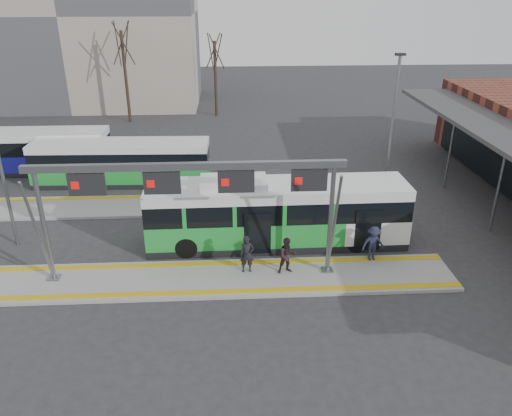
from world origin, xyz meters
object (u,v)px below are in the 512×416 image
(hero_bus, at_px, (276,214))
(passenger_a, at_px, (247,254))
(passenger_b, at_px, (287,256))
(gantry, at_px, (191,187))
(passenger_c, at_px, (373,244))

(hero_bus, distance_m, passenger_a, 3.31)
(hero_bus, xyz_separation_m, passenger_b, (0.22, -3.06, -0.59))
(gantry, height_order, hero_bus, gantry)
(hero_bus, relative_size, passenger_b, 7.51)
(hero_bus, bearing_deg, passenger_a, -118.89)
(gantry, relative_size, passenger_b, 7.74)
(hero_bus, bearing_deg, passenger_b, -86.51)
(gantry, bearing_deg, hero_bus, 38.77)
(gantry, height_order, passenger_a, gantry)
(passenger_b, bearing_deg, passenger_a, 161.99)
(gantry, distance_m, passenger_a, 4.01)
(passenger_a, xyz_separation_m, passenger_c, (5.81, 0.66, -0.00))
(passenger_a, height_order, passenger_b, passenger_a)
(passenger_b, distance_m, passenger_c, 4.13)
(gantry, xyz_separation_m, passenger_a, (2.27, 0.19, -3.30))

